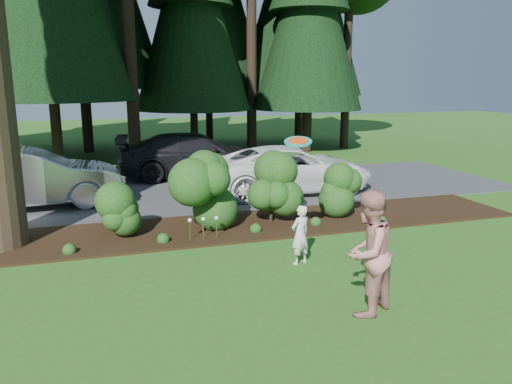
# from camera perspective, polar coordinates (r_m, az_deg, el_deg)

# --- Properties ---
(ground) EXTENTS (80.00, 80.00, 0.00)m
(ground) POSITION_cam_1_polar(r_m,az_deg,el_deg) (9.11, -0.99, -10.05)
(ground) COLOR #295E1A
(ground) RESTS_ON ground
(mulch_bed) EXTENTS (16.00, 2.50, 0.05)m
(mulch_bed) POSITION_cam_1_polar(r_m,az_deg,el_deg) (12.07, -5.41, -4.20)
(mulch_bed) COLOR black
(mulch_bed) RESTS_ON ground
(driveway) EXTENTS (22.00, 6.00, 0.03)m
(driveway) POSITION_cam_1_polar(r_m,az_deg,el_deg) (16.12, -8.62, -0.01)
(driveway) COLOR #38383A
(driveway) RESTS_ON ground
(shrub_row) EXTENTS (6.53, 1.60, 1.61)m
(shrub_row) POSITION_cam_1_polar(r_m,az_deg,el_deg) (11.94, -1.77, -0.44)
(shrub_row) COLOR #154617
(shrub_row) RESTS_ON ground
(lily_cluster) EXTENTS (0.69, 0.09, 0.57)m
(lily_cluster) POSITION_cam_1_polar(r_m,az_deg,el_deg) (11.08, -6.05, -3.22)
(lily_cluster) COLOR #154617
(lily_cluster) RESTS_ON ground
(car_silver_wagon) EXTENTS (5.21, 2.16, 1.68)m
(car_silver_wagon) POSITION_cam_1_polar(r_m,az_deg,el_deg) (15.15, -24.68, 1.44)
(car_silver_wagon) COLOR silver
(car_silver_wagon) RESTS_ON driveway
(car_white_suv) EXTENTS (5.29, 2.46, 1.46)m
(car_white_suv) POSITION_cam_1_polar(r_m,az_deg,el_deg) (15.86, 3.92, 2.65)
(car_white_suv) COLOR white
(car_white_suv) RESTS_ON driveway
(car_dark_suv) EXTENTS (5.72, 2.75, 1.61)m
(car_dark_suv) POSITION_cam_1_polar(r_m,az_deg,el_deg) (18.36, -6.91, 4.19)
(car_dark_suv) COLOR black
(car_dark_suv) RESTS_ON driveway
(child) EXTENTS (0.50, 0.42, 1.18)m
(child) POSITION_cam_1_polar(r_m,az_deg,el_deg) (9.73, 5.08, -4.90)
(child) COLOR silver
(child) RESTS_ON ground
(adult) EXTENTS (1.19, 1.11, 1.94)m
(adult) POSITION_cam_1_polar(r_m,az_deg,el_deg) (7.76, 12.65, -6.82)
(adult) COLOR #A9161A
(adult) RESTS_ON ground
(frisbee) EXTENTS (0.55, 0.52, 0.21)m
(frisbee) POSITION_cam_1_polar(r_m,az_deg,el_deg) (9.56, 4.83, 5.78)
(frisbee) COLOR teal
(frisbee) RESTS_ON ground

